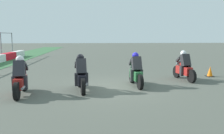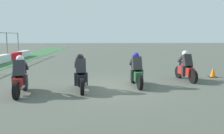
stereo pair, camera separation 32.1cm
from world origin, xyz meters
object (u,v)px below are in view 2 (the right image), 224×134
at_px(rider_lane_c, 81,76).
at_px(traffic_cone, 213,72).
at_px(rider_lane_d, 20,79).
at_px(rider_lane_b, 136,72).
at_px(rider_lane_a, 186,68).

height_order(rider_lane_c, traffic_cone, rider_lane_c).
distance_m(rider_lane_c, rider_lane_d, 2.31).
bearing_deg(rider_lane_b, traffic_cone, -70.38).
bearing_deg(rider_lane_d, rider_lane_c, -82.46).
distance_m(rider_lane_b, rider_lane_d, 4.82).
relative_size(rider_lane_b, rider_lane_d, 1.00).
bearing_deg(rider_lane_c, traffic_cone, -76.88).
bearing_deg(rider_lane_a, rider_lane_d, 99.50).
bearing_deg(rider_lane_c, rider_lane_b, -81.88).
xyz_separation_m(rider_lane_a, rider_lane_d, (-2.47, 7.32, 0.00)).
relative_size(rider_lane_b, traffic_cone, 3.64).
bearing_deg(rider_lane_c, rider_lane_a, -78.29).
xyz_separation_m(rider_lane_a, rider_lane_b, (-1.18, 2.68, 0.00)).
distance_m(rider_lane_c, traffic_cone, 7.47).
relative_size(rider_lane_c, traffic_cone, 3.63).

